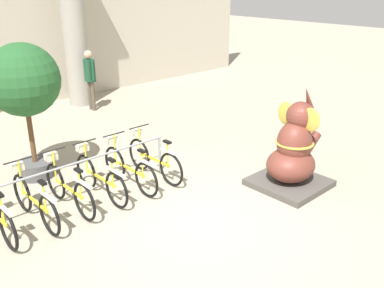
{
  "coord_description": "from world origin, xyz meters",
  "views": [
    {
      "loc": [
        -4.28,
        -4.44,
        3.8
      ],
      "look_at": [
        0.56,
        0.77,
        1.0
      ],
      "focal_mm": 40.0,
      "sensor_mm": 36.0,
      "label": 1
    }
  ],
  "objects_px": {
    "person_pedestrian": "(90,74)",
    "bicycle_3": "(99,177)",
    "elephant_statue": "(293,153)",
    "potted_tree": "(24,86)",
    "bicycle_5": "(153,158)",
    "bicycle_1": "(34,200)",
    "bicycle_4": "(129,168)",
    "bicycle_2": "(68,187)"
  },
  "relations": [
    {
      "from": "person_pedestrian",
      "to": "potted_tree",
      "type": "relative_size",
      "value": 0.67
    },
    {
      "from": "bicycle_5",
      "to": "potted_tree",
      "type": "height_order",
      "value": "potted_tree"
    },
    {
      "from": "bicycle_4",
      "to": "person_pedestrian",
      "type": "height_order",
      "value": "person_pedestrian"
    },
    {
      "from": "bicycle_2",
      "to": "person_pedestrian",
      "type": "xyz_separation_m",
      "value": [
        3.38,
        4.93,
        0.69
      ]
    },
    {
      "from": "bicycle_1",
      "to": "bicycle_3",
      "type": "distance_m",
      "value": 1.24
    },
    {
      "from": "potted_tree",
      "to": "bicycle_5",
      "type": "bearing_deg",
      "value": -43.43
    },
    {
      "from": "bicycle_1",
      "to": "potted_tree",
      "type": "height_order",
      "value": "potted_tree"
    },
    {
      "from": "bicycle_3",
      "to": "person_pedestrian",
      "type": "distance_m",
      "value": 5.7
    },
    {
      "from": "elephant_statue",
      "to": "bicycle_5",
      "type": "bearing_deg",
      "value": 129.3
    },
    {
      "from": "person_pedestrian",
      "to": "potted_tree",
      "type": "xyz_separation_m",
      "value": [
        -3.25,
        -3.29,
        0.79
      ]
    },
    {
      "from": "bicycle_5",
      "to": "person_pedestrian",
      "type": "relative_size",
      "value": 0.95
    },
    {
      "from": "bicycle_2",
      "to": "elephant_statue",
      "type": "relative_size",
      "value": 0.88
    },
    {
      "from": "elephant_statue",
      "to": "potted_tree",
      "type": "xyz_separation_m",
      "value": [
        -3.46,
        3.75,
        1.22
      ]
    },
    {
      "from": "bicycle_3",
      "to": "potted_tree",
      "type": "height_order",
      "value": "potted_tree"
    },
    {
      "from": "bicycle_5",
      "to": "person_pedestrian",
      "type": "height_order",
      "value": "person_pedestrian"
    },
    {
      "from": "bicycle_4",
      "to": "bicycle_1",
      "type": "bearing_deg",
      "value": 179.54
    },
    {
      "from": "bicycle_1",
      "to": "bicycle_5",
      "type": "relative_size",
      "value": 1.0
    },
    {
      "from": "bicycle_3",
      "to": "potted_tree",
      "type": "bearing_deg",
      "value": 106.64
    },
    {
      "from": "bicycle_1",
      "to": "bicycle_4",
      "type": "height_order",
      "value": "same"
    },
    {
      "from": "bicycle_1",
      "to": "bicycle_3",
      "type": "bearing_deg",
      "value": 0.68
    },
    {
      "from": "bicycle_2",
      "to": "person_pedestrian",
      "type": "height_order",
      "value": "person_pedestrian"
    },
    {
      "from": "bicycle_4",
      "to": "bicycle_5",
      "type": "relative_size",
      "value": 1.0
    },
    {
      "from": "bicycle_3",
      "to": "elephant_statue",
      "type": "relative_size",
      "value": 0.88
    },
    {
      "from": "bicycle_3",
      "to": "bicycle_4",
      "type": "xyz_separation_m",
      "value": [
        0.62,
        -0.03,
        0.0
      ]
    },
    {
      "from": "person_pedestrian",
      "to": "potted_tree",
      "type": "distance_m",
      "value": 4.69
    },
    {
      "from": "elephant_statue",
      "to": "person_pedestrian",
      "type": "relative_size",
      "value": 1.08
    },
    {
      "from": "elephant_statue",
      "to": "potted_tree",
      "type": "bearing_deg",
      "value": 132.69
    },
    {
      "from": "bicycle_1",
      "to": "bicycle_4",
      "type": "distance_m",
      "value": 1.86
    },
    {
      "from": "bicycle_1",
      "to": "elephant_statue",
      "type": "distance_m",
      "value": 4.71
    },
    {
      "from": "bicycle_4",
      "to": "bicycle_5",
      "type": "bearing_deg",
      "value": 2.96
    },
    {
      "from": "bicycle_3",
      "to": "person_pedestrian",
      "type": "relative_size",
      "value": 0.95
    },
    {
      "from": "bicycle_2",
      "to": "bicycle_5",
      "type": "height_order",
      "value": "same"
    },
    {
      "from": "bicycle_4",
      "to": "bicycle_3",
      "type": "bearing_deg",
      "value": 177.28
    },
    {
      "from": "bicycle_1",
      "to": "bicycle_2",
      "type": "relative_size",
      "value": 1.0
    },
    {
      "from": "person_pedestrian",
      "to": "bicycle_3",
      "type": "bearing_deg",
      "value": -119.21
    },
    {
      "from": "bicycle_4",
      "to": "elephant_statue",
      "type": "distance_m",
      "value": 3.15
    },
    {
      "from": "bicycle_5",
      "to": "potted_tree",
      "type": "distance_m",
      "value": 2.81
    },
    {
      "from": "person_pedestrian",
      "to": "potted_tree",
      "type": "bearing_deg",
      "value": -134.65
    },
    {
      "from": "bicycle_3",
      "to": "bicycle_5",
      "type": "xyz_separation_m",
      "value": [
        1.24,
        0.0,
        0.0
      ]
    },
    {
      "from": "bicycle_4",
      "to": "person_pedestrian",
      "type": "xyz_separation_m",
      "value": [
        2.14,
        4.97,
        0.69
      ]
    },
    {
      "from": "bicycle_3",
      "to": "elephant_statue",
      "type": "distance_m",
      "value": 3.65
    },
    {
      "from": "bicycle_5",
      "to": "person_pedestrian",
      "type": "distance_m",
      "value": 5.21
    }
  ]
}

